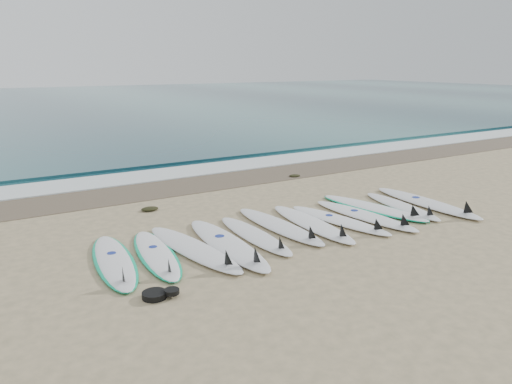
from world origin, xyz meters
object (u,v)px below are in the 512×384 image
surfboard_11 (429,203)px  leash_coil (158,294)px  surfboard_0 (114,261)px  surfboard_6 (313,224)px

surfboard_11 → leash_coil: 6.54m
surfboard_11 → surfboard_0: bearing=-179.7°
surfboard_11 → surfboard_6: bearing=179.9°
leash_coil → surfboard_6: bearing=19.6°
surfboard_0 → surfboard_6: size_ratio=0.94×
surfboard_0 → surfboard_6: bearing=5.3°
surfboard_11 → leash_coil: (-6.45, -1.07, -0.01)m
leash_coil → surfboard_0: bearing=96.7°
surfboard_0 → surfboard_6: surfboard_6 is taller
surfboard_6 → leash_coil: size_ratio=5.69×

